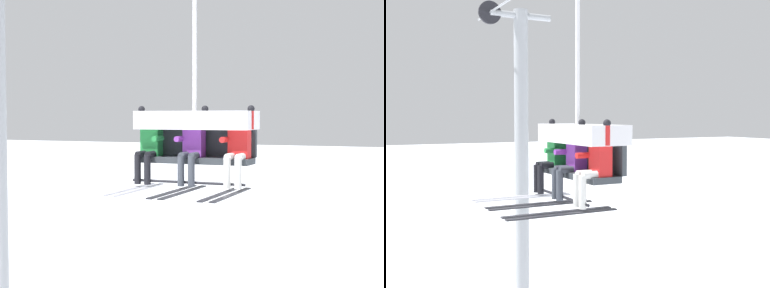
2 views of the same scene
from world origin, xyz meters
TOP-DOWN VIEW (x-y plane):
  - lift_tower_near at (-6.03, -0.02)m, footprint 0.36×1.88m
  - chairlift_chair at (-1.34, -0.73)m, footprint 1.95×0.74m
  - skier_green at (-2.11, -0.94)m, footprint 0.48×1.70m
  - skier_purple at (-1.34, -0.94)m, footprint 0.48×1.70m
  - skier_red at (-0.57, -0.94)m, footprint 0.48×1.70m

SIDE VIEW (x-z plane):
  - lift_tower_near at x=-6.03m, z-range 0.17..8.87m
  - skier_green at x=-2.11m, z-range 4.53..5.86m
  - skier_purple at x=-1.34m, z-range 4.53..5.86m
  - skier_red at x=-0.57m, z-range 4.53..5.86m
  - chairlift_chair at x=-1.34m, z-range 3.57..7.45m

